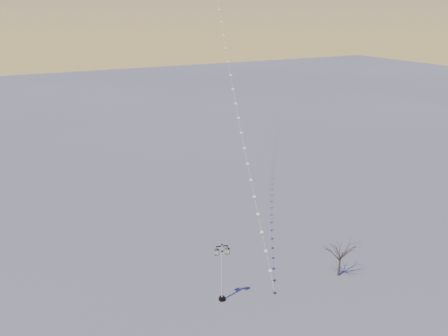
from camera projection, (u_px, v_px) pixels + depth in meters
ground at (272, 308)px, 33.97m from camera, size 300.00×300.00×0.00m
street_lamp at (222, 270)px, 33.91m from camera, size 1.25×0.70×5.09m
bare_tree at (341, 251)px, 37.30m from camera, size 2.07×2.07×3.43m
kite_train at (227, 35)px, 48.94m from camera, size 12.98×41.75×38.59m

